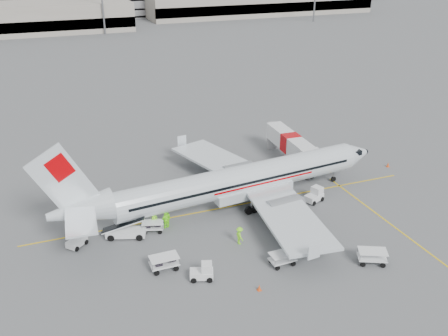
{
  "coord_description": "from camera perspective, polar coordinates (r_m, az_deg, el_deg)",
  "views": [
    {
      "loc": [
        -18.14,
        -44.69,
        26.63
      ],
      "look_at": [
        0.0,
        2.0,
        3.8
      ],
      "focal_mm": 40.0,
      "sensor_mm": 36.0,
      "label": 1
    }
  ],
  "objects": [
    {
      "name": "tug_aft",
      "position": [
        49.94,
        -16.52,
        -7.85
      ],
      "size": [
        2.19,
        2.12,
        1.5
      ],
      "primitive_type": null,
      "rotation": [
        0.0,
        0.0,
        0.73
      ],
      "color": "white",
      "rests_on": "ground"
    },
    {
      "name": "tug_fore",
      "position": [
        56.61,
        10.26,
        -3.04
      ],
      "size": [
        2.44,
        1.91,
        1.65
      ],
      "primitive_type": null,
      "rotation": [
        0.0,
        0.0,
        0.37
      ],
      "color": "white",
      "rests_on": "ground"
    },
    {
      "name": "belt_loader",
      "position": [
        49.98,
        -11.2,
        -6.35
      ],
      "size": [
        5.46,
        3.52,
        2.77
      ],
      "primitive_type": null,
      "rotation": [
        0.0,
        0.0,
        -0.34
      ],
      "color": "white",
      "rests_on": "ground"
    },
    {
      "name": "crew_b",
      "position": [
        51.35,
        -6.57,
        -5.73
      ],
      "size": [
        1.02,
        1.11,
        1.83
      ],
      "primitive_type": "imported",
      "rotation": [
        0.0,
        0.0,
        -1.1
      ],
      "color": "#7CE91B",
      "rests_on": "ground"
    },
    {
      "name": "cone_port",
      "position": [
        68.78,
        -2.44,
        2.01
      ],
      "size": [
        0.43,
        0.43,
        0.69
      ],
      "primitive_type": "cone",
      "color": "#DF4B15",
      "rests_on": "ground"
    },
    {
      "name": "treeline",
      "position": [
        221.7,
        -17.22,
        17.36
      ],
      "size": [
        300.0,
        3.0,
        6.0
      ],
      "primitive_type": null,
      "color": "black",
      "rests_on": "ground"
    },
    {
      "name": "cart_loaded_a",
      "position": [
        50.81,
        -8.13,
        -6.65
      ],
      "size": [
        2.39,
        1.83,
        1.1
      ],
      "primitive_type": null,
      "rotation": [
        0.0,
        0.0,
        -0.31
      ],
      "color": "white",
      "rests_on": "ground"
    },
    {
      "name": "crew_d",
      "position": [
        51.07,
        -6.64,
        -5.9
      ],
      "size": [
        1.17,
        0.75,
        1.85
      ],
      "primitive_type": "imported",
      "rotation": [
        0.0,
        0.0,
        3.44
      ],
      "color": "#7CE91B",
      "rests_on": "ground"
    },
    {
      "name": "cone_nose",
      "position": [
        67.85,
        18.24,
        0.38
      ],
      "size": [
        0.39,
        0.39,
        0.64
      ],
      "primitive_type": "cone",
      "color": "#DF4B15",
      "rests_on": "ground"
    },
    {
      "name": "crew_a",
      "position": [
        51.1,
        -7.95,
        -5.97
      ],
      "size": [
        0.74,
        0.56,
        1.83
      ],
      "primitive_type": "imported",
      "rotation": [
        0.0,
        0.0,
        0.2
      ],
      "color": "#7CE91B",
      "rests_on": "ground"
    },
    {
      "name": "stripe_cross",
      "position": [
        55.57,
        17.54,
        -5.39
      ],
      "size": [
        0.2,
        20.0,
        0.01
      ],
      "primitive_type": "cube",
      "color": "yellow",
      "rests_on": "ground"
    },
    {
      "name": "cart_loaded_b",
      "position": [
        45.25,
        -6.84,
        -10.72
      ],
      "size": [
        2.55,
        1.53,
        1.32
      ],
      "primitive_type": null,
      "rotation": [
        0.0,
        0.0,
        0.01
      ],
      "color": "white",
      "rests_on": "ground"
    },
    {
      "name": "terminal_east",
      "position": [
        210.28,
        3.87,
        18.54
      ],
      "size": [
        90.0,
        26.0,
        10.0
      ],
      "primitive_type": null,
      "color": "gray",
      "rests_on": "ground"
    },
    {
      "name": "aircraft",
      "position": [
        53.22,
        2.08,
        0.74
      ],
      "size": [
        40.51,
        33.22,
        10.4
      ],
      "primitive_type": null,
      "rotation": [
        0.0,
        0.0,
        0.1
      ],
      "color": "silver",
      "rests_on": "ground"
    },
    {
      "name": "cone_stbd",
      "position": [
        42.89,
        4.05,
        -13.45
      ],
      "size": [
        0.36,
        0.36,
        0.58
      ],
      "primitive_type": "cone",
      "color": "#DF4B15",
      "rests_on": "ground"
    },
    {
      "name": "ground",
      "position": [
        55.09,
        0.76,
        -4.4
      ],
      "size": [
        360.0,
        360.0,
        0.0
      ],
      "primitive_type": "plane",
      "color": "#56595B"
    },
    {
      "name": "crew_c",
      "position": [
        48.25,
        1.79,
        -7.73
      ],
      "size": [
        0.77,
        1.22,
        1.81
      ],
      "primitive_type": "imported",
      "rotation": [
        0.0,
        0.0,
        1.65
      ],
      "color": "#7CE91B",
      "rests_on": "ground"
    },
    {
      "name": "stripe_lead",
      "position": [
        55.09,
        0.76,
        -4.4
      ],
      "size": [
        44.0,
        0.2,
        0.01
      ],
      "primitive_type": "cube",
      "color": "yellow",
      "rests_on": "ground"
    },
    {
      "name": "cart_empty_a",
      "position": [
        45.85,
        6.69,
        -10.27
      ],
      "size": [
        2.39,
        1.47,
        1.22
      ],
      "primitive_type": null,
      "rotation": [
        0.0,
        0.0,
        0.04
      ],
      "color": "white",
      "rests_on": "ground"
    },
    {
      "name": "jet_bridge",
      "position": [
        65.67,
        7.59,
        2.18
      ],
      "size": [
        3.33,
        14.82,
        3.86
      ],
      "primitive_type": null,
      "rotation": [
        0.0,
        0.0,
        -0.04
      ],
      "color": "white",
      "rests_on": "ground"
    },
    {
      "name": "cart_empty_b",
      "position": [
        47.63,
        16.56,
        -9.7
      ],
      "size": [
        2.94,
        2.45,
        1.32
      ],
      "primitive_type": null,
      "rotation": [
        0.0,
        0.0,
        -0.45
      ],
      "color": "white",
      "rests_on": "ground"
    },
    {
      "name": "tug_mid",
      "position": [
        43.79,
        -2.58,
        -11.71
      ],
      "size": [
        2.28,
        1.74,
        1.55
      ],
      "primitive_type": null,
      "rotation": [
        0.0,
        0.0,
        -0.33
      ],
      "color": "white",
      "rests_on": "ground"
    }
  ]
}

